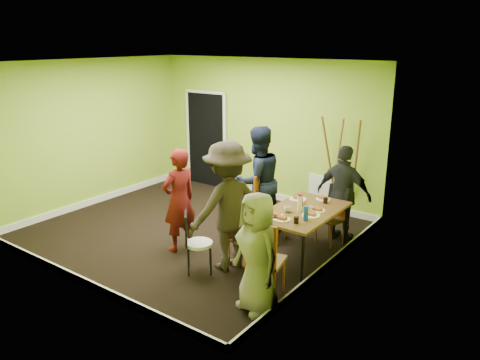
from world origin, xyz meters
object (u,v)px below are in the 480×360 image
object	(u,v)px
chair_bentwood	(194,239)
easel	(340,169)
dining_table	(303,214)
chair_front_end	(263,256)
blue_bottle	(306,213)
person_standing	(179,200)
person_left_far	(257,181)
person_left_near	(227,206)
chair_left_near	(240,232)
person_back_end	(344,194)
orange_bottle	(305,204)
chair_back_end	(338,203)
thermos	(300,203)
chair_left_far	(266,203)
person_front_end	(257,253)

from	to	relation	value
chair_bentwood	easel	bearing A→B (deg)	124.55
dining_table	chair_front_end	world-z (taller)	chair_front_end
blue_bottle	person_standing	xyz separation A→B (m)	(-1.88, -0.51, -0.05)
person_left_far	person_left_near	size ratio (longest dim) A/B	0.99
chair_left_near	easel	bearing A→B (deg)	174.30
dining_table	person_back_end	world-z (taller)	person_back_end
orange_bottle	chair_bentwood	bearing A→B (deg)	-123.04
dining_table	chair_back_end	world-z (taller)	chair_back_end
easel	thermos	size ratio (longest dim) A/B	8.06
chair_bentwood	person_standing	world-z (taller)	person_standing
blue_bottle	person_standing	distance (m)	1.95
chair_bentwood	blue_bottle	world-z (taller)	blue_bottle
orange_bottle	dining_table	bearing A→B (deg)	-70.60
chair_back_end	chair_left_near	bearing A→B (deg)	77.23
chair_bentwood	person_back_end	world-z (taller)	person_back_end
dining_table	chair_front_end	xyz separation A→B (m)	(0.19, -1.34, -0.10)
dining_table	person_left_far	distance (m)	1.14
chair_left_near	blue_bottle	bearing A→B (deg)	115.84
dining_table	chair_front_end	size ratio (longest dim) A/B	1.42
blue_bottle	person_standing	bearing A→B (deg)	-164.72
chair_left_far	blue_bottle	distance (m)	1.22
blue_bottle	person_left_near	distance (m)	1.08
dining_table	chair_bentwood	bearing A→B (deg)	-128.29
chair_bentwood	thermos	bearing A→B (deg)	99.39
blue_bottle	person_front_end	xyz separation A→B (m)	(0.02, -1.22, -0.11)
thermos	blue_bottle	size ratio (longest dim) A/B	1.11
chair_bentwood	orange_bottle	bearing A→B (deg)	105.24
chair_front_end	person_left_near	xyz separation A→B (m)	(-0.90, 0.45, 0.32)
chair_left_far	chair_left_near	world-z (taller)	chair_left_far
person_standing	easel	bearing A→B (deg)	162.53
chair_bentwood	person_standing	distance (m)	0.84
person_left_far	thermos	bearing A→B (deg)	90.93
thermos	blue_bottle	xyz separation A→B (m)	(0.25, -0.28, -0.01)
person_back_end	person_front_end	bearing A→B (deg)	93.15
chair_left_far	orange_bottle	xyz separation A→B (m)	(0.74, -0.10, 0.18)
person_front_end	thermos	bearing A→B (deg)	120.73
chair_front_end	person_left_near	size ratio (longest dim) A/B	0.58
chair_front_end	person_left_near	distance (m)	1.06
chair_left_far	person_left_near	xyz separation A→B (m)	(0.10, -1.16, 0.31)
person_standing	person_left_far	bearing A→B (deg)	164.27
person_left_near	orange_bottle	bearing A→B (deg)	168.26
chair_back_end	blue_bottle	xyz separation A→B (m)	(0.06, -1.19, 0.20)
dining_table	person_front_end	xyz separation A→B (m)	(0.24, -1.55, 0.04)
chair_front_end	easel	distance (m)	3.20
dining_table	chair_left_far	xyz separation A→B (m)	(-0.81, 0.27, -0.09)
dining_table	person_left_near	size ratio (longest dim) A/B	0.82
chair_left_far	thermos	xyz separation A→B (m)	(0.78, -0.33, 0.26)
person_back_end	person_front_end	xyz separation A→B (m)	(0.03, -2.50, -0.04)
chair_bentwood	easel	size ratio (longest dim) A/B	0.47
chair_left_far	easel	world-z (taller)	easel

